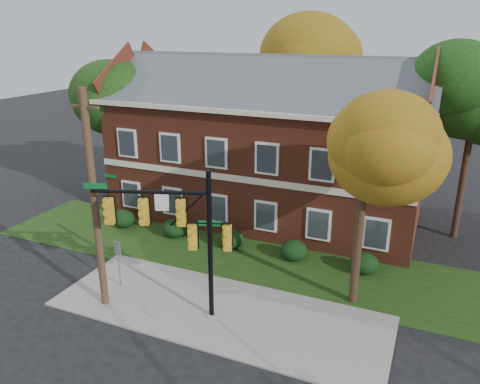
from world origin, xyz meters
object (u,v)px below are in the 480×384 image
at_px(hedge_left, 174,228).
at_px(tree_near_right, 372,153).
at_px(apartment_building, 267,137).
at_px(tree_far_rear, 324,63).
at_px(hedge_far_left, 123,219).
at_px(hedge_far_right, 364,263).
at_px(sign_post, 118,257).
at_px(hedge_center, 231,239).
at_px(utility_pole, 95,203).
at_px(tree_left_rear, 120,101).
at_px(hedge_right, 294,250).
at_px(traffic_signal, 181,229).

height_order(hedge_left, tree_near_right, tree_near_right).
xyz_separation_m(apartment_building, tree_far_rear, (1.34, 7.84, 3.86)).
bearing_deg(hedge_far_left, tree_far_rear, 57.50).
relative_size(hedge_far_right, sign_post, 0.61).
distance_m(hedge_center, hedge_far_right, 7.00).
relative_size(hedge_far_left, sign_post, 0.61).
xyz_separation_m(hedge_far_left, hedge_left, (3.50, 0.00, 0.00)).
bearing_deg(tree_far_rear, hedge_left, -110.29).
height_order(apartment_building, sign_post, apartment_building).
bearing_deg(utility_pole, tree_far_rear, 82.67).
bearing_deg(hedge_left, tree_left_rear, 146.41).
distance_m(hedge_right, tree_left_rear, 15.17).
xyz_separation_m(tree_far_rear, traffic_signal, (-0.48, -19.61, -4.95)).
bearing_deg(tree_near_right, apartment_building, 131.77).
bearing_deg(tree_left_rear, utility_pole, -57.83).
bearing_deg(sign_post, hedge_left, 101.33).
height_order(hedge_far_left, traffic_signal, traffic_signal).
relative_size(utility_pole, sign_post, 3.99).
height_order(hedge_center, tree_near_right, tree_near_right).
relative_size(apartment_building, hedge_left, 13.43).
bearing_deg(tree_far_rear, hedge_center, -95.85).
relative_size(traffic_signal, utility_pole, 0.69).
bearing_deg(traffic_signal, hedge_far_right, 27.06).
distance_m(tree_far_rear, traffic_signal, 20.23).
distance_m(hedge_far_right, tree_far_rear, 16.51).
distance_m(hedge_far_left, hedge_left, 3.50).
bearing_deg(tree_left_rear, hedge_right, -17.37).
height_order(hedge_left, hedge_right, same).
bearing_deg(sign_post, traffic_signal, -6.69).
distance_m(apartment_building, hedge_far_left, 9.82).
height_order(apartment_building, tree_far_rear, tree_far_rear).
height_order(hedge_far_left, tree_left_rear, tree_left_rear).
bearing_deg(hedge_center, hedge_right, 0.00).
bearing_deg(apartment_building, tree_near_right, -48.23).
height_order(hedge_right, hedge_far_right, same).
relative_size(apartment_building, utility_pole, 2.06).
bearing_deg(hedge_right, tree_left_rear, 162.63).
bearing_deg(utility_pole, sign_post, 104.26).
xyz_separation_m(hedge_far_left, tree_near_right, (14.22, -2.83, 6.14)).
bearing_deg(hedge_far_left, hedge_far_right, 0.00).
bearing_deg(traffic_signal, hedge_right, 48.32).
height_order(hedge_right, traffic_signal, traffic_signal).
height_order(tree_far_rear, utility_pole, tree_far_rear).
xyz_separation_m(traffic_signal, sign_post, (-3.78, 0.82, -2.33)).
distance_m(tree_far_rear, sign_post, 20.60).
distance_m(hedge_far_left, tree_near_right, 15.75).
bearing_deg(hedge_far_right, traffic_signal, -133.27).
distance_m(hedge_center, hedge_right, 3.50).
xyz_separation_m(apartment_building, hedge_center, (0.00, -5.25, -4.46)).
xyz_separation_m(hedge_far_left, hedge_right, (10.50, 0.00, 0.00)).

